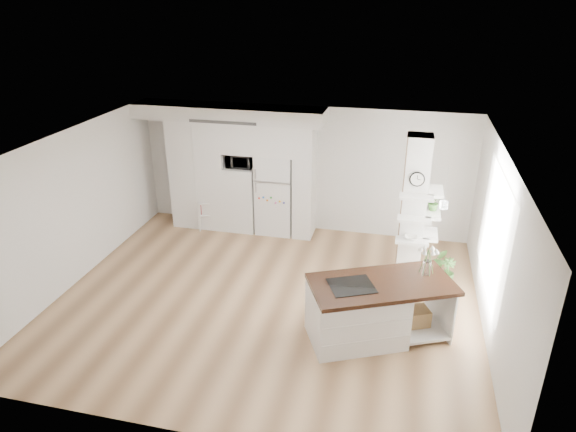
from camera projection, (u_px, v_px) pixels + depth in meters
The scene contains 14 objects.
floor at pixel (267, 299), 8.75m from camera, with size 7.00×6.00×0.01m, color tan.
room at pixel (265, 199), 8.00m from camera, with size 7.04×6.04×2.72m.
cabinet_wall at pixel (233, 162), 10.82m from camera, with size 4.00×0.71×2.70m.
refrigerator at pixel (276, 193), 10.90m from camera, with size 0.78×0.69×1.75m.
column at pixel (418, 214), 8.71m from camera, with size 0.69×0.90×2.70m.
window at pixel (494, 233), 7.68m from camera, with size 2.40×2.40×0.00m, color white.
pendant_light at pixel (377, 188), 7.67m from camera, with size 0.12×0.12×0.10m, color white.
kitchen_island at pixel (365, 310), 7.60m from camera, with size 2.31×1.78×1.51m.
bookshelf at pixel (212, 216), 11.27m from camera, with size 0.62×0.49×0.64m.
floor_plant_a at pixel (439, 260), 9.50m from camera, with size 0.27×0.22×0.50m, color #396829.
floor_plant_b at pixel (447, 271), 9.17m from camera, with size 0.27×0.27×0.48m, color #396829.
microwave at pixel (240, 160), 10.72m from camera, with size 0.54×0.37×0.30m, color #2D2D2D.
shelf_plant at pixel (434, 202), 8.74m from camera, with size 0.27×0.23×0.30m, color #396829.
decor_bowl at pixel (411, 238), 8.67m from camera, with size 0.22×0.22×0.05m, color white.
Camera 1 is at (2.05, -7.14, 4.85)m, focal length 32.00 mm.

